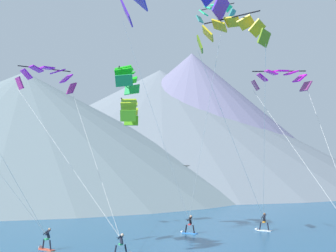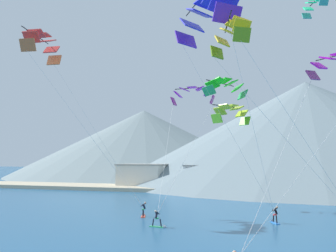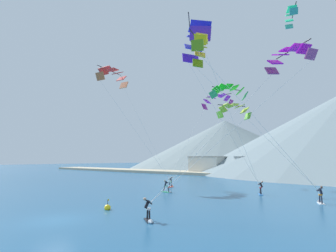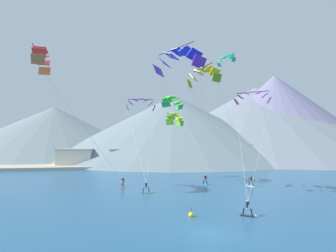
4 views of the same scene
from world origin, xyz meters
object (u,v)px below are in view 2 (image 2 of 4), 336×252
(kitesurfer_near_trail, at_px, (144,212))
(parafoil_kite_distant_low_drift, at_px, (315,3))
(parafoil_kite_far_right, at_px, (207,16))
(kitesurfer_mid_center, at_px, (159,222))
(parafoil_kite_mid_center, at_px, (192,94))
(parafoil_kite_distant_high_outer, at_px, (231,112))
(parafoil_kite_far_left, at_px, (232,35))
(parafoil_kite_near_trail, at_px, (42,44))
(parafoil_kite_distant_mid_solo, at_px, (225,86))
(kitesurfer_far_right, at_px, (274,218))

(kitesurfer_near_trail, distance_m, parafoil_kite_distant_low_drift, 28.59)
(parafoil_kite_far_right, bearing_deg, kitesurfer_mid_center, -175.39)
(parafoil_kite_mid_center, distance_m, parafoil_kite_distant_high_outer, 8.93)
(parafoil_kite_distant_low_drift, bearing_deg, kitesurfer_mid_center, -155.66)
(parafoil_kite_far_left, bearing_deg, kitesurfer_near_trail, 141.76)
(kitesurfer_mid_center, xyz_separation_m, parafoil_kite_far_right, (4.62, 0.37, 19.42))
(kitesurfer_mid_center, distance_m, parafoil_kite_distant_low_drift, 27.20)
(kitesurfer_near_trail, height_order, kitesurfer_mid_center, kitesurfer_near_trail)
(kitesurfer_mid_center, relative_size, parafoil_kite_near_trail, 0.09)
(parafoil_kite_far_right, bearing_deg, parafoil_kite_mid_center, 109.09)
(parafoil_kite_far_left, height_order, parafoil_kite_distant_mid_solo, parafoil_kite_far_left)
(parafoil_kite_far_right, height_order, parafoil_kite_distant_low_drift, parafoil_kite_distant_low_drift)
(parafoil_kite_near_trail, relative_size, parafoil_kite_distant_low_drift, 4.61)
(kitesurfer_near_trail, bearing_deg, parafoil_kite_near_trail, -169.85)
(parafoil_kite_far_right, xyz_separation_m, parafoil_kite_distant_low_drift, (10.05, 6.27, 2.49))
(kitesurfer_mid_center, xyz_separation_m, parafoil_kite_near_trail, (-15.81, 3.29, 19.43))
(parafoil_kite_mid_center, bearing_deg, parafoil_kite_distant_low_drift, -28.01)
(kitesurfer_near_trail, distance_m, parafoil_kite_near_trail, 23.02)
(parafoil_kite_near_trail, xyz_separation_m, parafoil_kite_distant_high_outer, (21.42, 5.50, -8.27))
(kitesurfer_mid_center, bearing_deg, parafoil_kite_near_trail, 168.25)
(parafoil_kite_near_trail, distance_m, parafoil_kite_distant_mid_solo, 22.12)
(parafoil_kite_near_trail, relative_size, parafoil_kite_far_left, 1.21)
(parafoil_kite_near_trail, relative_size, parafoil_kite_mid_center, 1.30)
(kitesurfer_mid_center, xyz_separation_m, parafoil_kite_distant_low_drift, (14.68, 6.64, 21.91))
(parafoil_kite_distant_high_outer, xyz_separation_m, parafoil_kite_distant_mid_solo, (-0.58, -0.35, 2.94))
(parafoil_kite_far_left, relative_size, parafoil_kite_distant_low_drift, 3.80)
(kitesurfer_near_trail, height_order, parafoil_kite_distant_high_outer, parafoil_kite_distant_high_outer)
(kitesurfer_near_trail, relative_size, parafoil_kite_distant_low_drift, 0.41)
(parafoil_kite_near_trail, distance_m, parafoil_kite_distant_low_drift, 30.77)
(parafoil_kite_distant_high_outer, distance_m, parafoil_kite_distant_mid_solo, 3.02)
(parafoil_kite_near_trail, bearing_deg, parafoil_kite_far_right, -8.12)
(parafoil_kite_near_trail, xyz_separation_m, parafoil_kite_distant_mid_solo, (20.84, 5.15, -5.33))
(parafoil_kite_mid_center, relative_size, parafoil_kite_far_left, 0.93)
(kitesurfer_mid_center, relative_size, parafoil_kite_distant_high_outer, 0.35)
(kitesurfer_mid_center, distance_m, parafoil_kite_far_left, 18.04)
(kitesurfer_near_trail, relative_size, kitesurfer_far_right, 1.02)
(parafoil_kite_near_trail, relative_size, parafoil_kite_distant_high_outer, 3.94)
(kitesurfer_far_right, distance_m, parafoil_kite_far_right, 20.87)
(parafoil_kite_distant_low_drift, height_order, parafoil_kite_distant_mid_solo, parafoil_kite_distant_low_drift)
(kitesurfer_near_trail, relative_size, kitesurfer_mid_center, 1.00)
(parafoil_kite_far_right, bearing_deg, kitesurfer_far_right, 43.82)
(kitesurfer_far_right, height_order, parafoil_kite_far_right, parafoil_kite_far_right)
(parafoil_kite_distant_high_outer, xyz_separation_m, parafoil_kite_distant_low_drift, (9.06, -2.15, 10.75))
(parafoil_kite_distant_mid_solo, bearing_deg, kitesurfer_far_right, -27.54)
(kitesurfer_mid_center, height_order, parafoil_kite_far_left, parafoil_kite_far_left)
(parafoil_kite_mid_center, bearing_deg, parafoil_kite_distant_high_outer, -44.51)
(parafoil_kite_mid_center, bearing_deg, kitesurfer_near_trail, -110.14)
(kitesurfer_far_right, relative_size, parafoil_kite_far_left, 0.11)
(kitesurfer_far_right, bearing_deg, parafoil_kite_far_right, -136.18)
(parafoil_kite_distant_low_drift, bearing_deg, parafoil_kite_far_right, -148.06)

